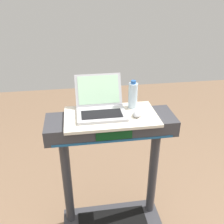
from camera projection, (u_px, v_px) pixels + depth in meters
desk_board at (111, 116)px, 1.74m from camera, size 0.63×0.37×0.02m
laptop at (100, 106)px, 1.76m from camera, size 0.33×0.34×0.22m
computer_mouse at (138, 113)px, 1.72m from camera, size 0.10×0.12×0.03m
water_bottle at (133, 95)px, 1.80m from camera, size 0.07×0.07×0.20m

